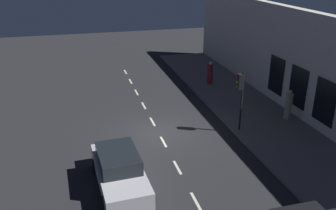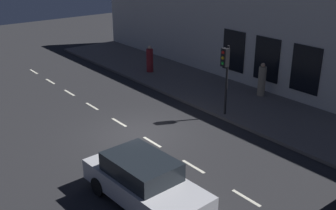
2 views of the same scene
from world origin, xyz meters
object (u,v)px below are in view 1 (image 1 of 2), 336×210
Objects in this scene: pedestrian_0 at (289,106)px; parked_car_1 at (119,170)px; traffic_light at (240,88)px; pedestrian_1 at (210,74)px.

parked_car_1 is at bearing 173.89° from pedestrian_0.
pedestrian_1 is (1.46, 7.92, -1.68)m from traffic_light.
parked_car_1 is at bearing -118.92° from pedestrian_1.
pedestrian_0 is (3.53, 0.62, -1.63)m from traffic_light.
pedestrian_0 reaches higher than parked_car_1.
traffic_light is 1.85× the size of pedestrian_0.
traffic_light is 1.96× the size of pedestrian_1.
pedestrian_1 is at bearing -129.56° from parked_car_1.
traffic_light is 3.94m from pedestrian_0.
traffic_light is at bearing 163.15° from pedestrian_0.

